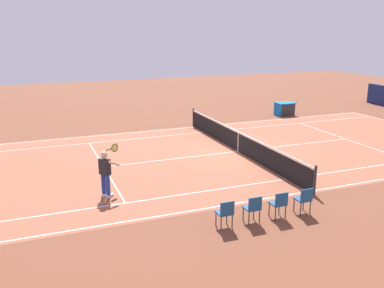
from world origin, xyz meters
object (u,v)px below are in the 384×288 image
object	(u,v)px
spectator_chair_0	(304,198)
spectator_chair_1	(279,203)
tennis_net	(238,141)
tennis_ball	(237,129)
spectator_chair_2	(253,207)
equipment_cart_tarped	(285,109)
tennis_player_near	(106,171)
spectator_chair_3	(225,212)

from	to	relation	value
spectator_chair_0	spectator_chair_1	bearing A→B (deg)	0.00
tennis_net	tennis_ball	bearing A→B (deg)	-116.69
spectator_chair_1	spectator_chair_2	distance (m)	0.92
spectator_chair_2	equipment_cart_tarped	world-z (taller)	spectator_chair_2
spectator_chair_1	tennis_net	bearing A→B (deg)	-107.66
spectator_chair_0	equipment_cart_tarped	bearing A→B (deg)	-121.22
spectator_chair_2	tennis_player_near	bearing A→B (deg)	-45.24
spectator_chair_1	spectator_chair_2	size ratio (longest dim) A/B	1.00
spectator_chair_2	equipment_cart_tarped	distance (m)	16.92
tennis_net	tennis_player_near	world-z (taller)	tennis_player_near
spectator_chair_1	spectator_chair_2	xyz separation A→B (m)	(0.92, 0.00, 0.00)
tennis_ball	spectator_chair_1	world-z (taller)	spectator_chair_1
tennis_player_near	tennis_ball	distance (m)	11.40
tennis_player_near	equipment_cart_tarped	size ratio (longest dim) A/B	1.36
tennis_net	spectator_chair_2	size ratio (longest dim) A/B	13.30
tennis_net	spectator_chair_2	xyz separation A→B (m)	(3.15, 7.00, 0.03)
tennis_ball	spectator_chair_1	distance (m)	11.69
spectator_chair_2	spectator_chair_3	size ratio (longest dim) A/B	1.00
equipment_cart_tarped	tennis_net	bearing A→B (deg)	43.57
spectator_chair_1	spectator_chair_2	bearing A→B (deg)	0.00
tennis_ball	spectator_chair_1	xyz separation A→B (m)	(4.19, 10.90, 0.49)
spectator_chair_0	spectator_chair_3	distance (m)	2.75
tennis_net	spectator_chair_2	world-z (taller)	tennis_net
tennis_net	equipment_cart_tarped	size ratio (longest dim) A/B	9.36
tennis_net	equipment_cart_tarped	world-z (taller)	tennis_net
tennis_ball	spectator_chair_2	world-z (taller)	spectator_chair_2
tennis_player_near	spectator_chair_0	bearing A→B (deg)	145.99
tennis_ball	equipment_cart_tarped	bearing A→B (deg)	-151.58
tennis_ball	spectator_chair_2	xyz separation A→B (m)	(5.11, 10.90, 0.49)
tennis_player_near	spectator_chair_3	distance (m)	4.69
spectator_chair_0	spectator_chair_3	xyz separation A→B (m)	(2.75, 0.00, 0.00)
spectator_chair_1	equipment_cart_tarped	distance (m)	16.39
tennis_ball	equipment_cart_tarped	xyz separation A→B (m)	(-4.96, -2.69, 0.40)
tennis_net	spectator_chair_3	distance (m)	8.09
tennis_player_near	spectator_chair_1	bearing A→B (deg)	141.04
spectator_chair_1	equipment_cart_tarped	bearing A→B (deg)	-123.97
tennis_player_near	equipment_cart_tarped	distance (m)	16.95
tennis_ball	spectator_chair_0	distance (m)	11.39
tennis_player_near	equipment_cart_tarped	bearing A→B (deg)	-144.47
spectator_chair_2	spectator_chair_3	bearing A→B (deg)	0.00
equipment_cart_tarped	tennis_ball	bearing A→B (deg)	28.42
tennis_player_near	spectator_chair_1	distance (m)	5.97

